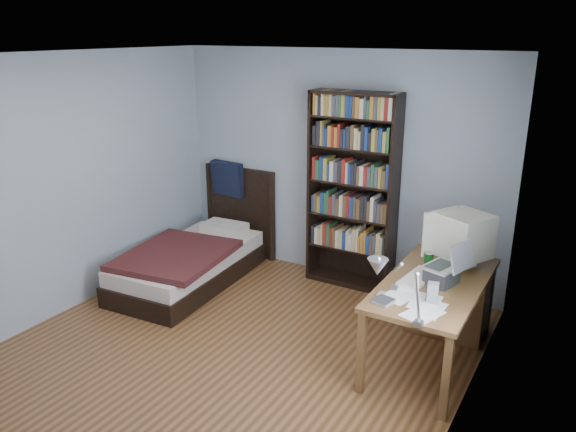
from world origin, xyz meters
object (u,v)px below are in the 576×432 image
object	(u,v)px
speaker	(433,293)
keyboard	(417,278)
desk	(445,296)
bookshelf	(352,192)
crt_monitor	(461,236)
bed	(194,257)
soda_can	(429,260)
desk_lamp	(385,274)
laptop	(444,272)

from	to	relation	value
speaker	keyboard	bearing A→B (deg)	109.87
desk	bookshelf	distance (m)	1.52
desk	crt_monitor	xyz separation A→B (m)	(0.08, 0.03, 0.59)
keyboard	bookshelf	bearing A→B (deg)	141.04
desk	speaker	distance (m)	0.90
desk	bed	bearing A→B (deg)	-176.89
keyboard	soda_can	size ratio (longest dim) A/B	3.46
soda_can	bookshelf	size ratio (longest dim) A/B	0.06
crt_monitor	bookshelf	xyz separation A→B (m)	(-1.30, 0.62, 0.05)
desk	keyboard	bearing A→B (deg)	-105.46
desk_lamp	crt_monitor	bearing A→B (deg)	86.90
laptop	bed	world-z (taller)	bed
crt_monitor	soda_can	xyz separation A→B (m)	(-0.21, -0.19, -0.20)
keyboard	speaker	xyz separation A→B (m)	(0.22, -0.33, 0.06)
keyboard	desk	bearing A→B (deg)	81.13
desk	bookshelf	world-z (taller)	bookshelf
desk	crt_monitor	bearing A→B (deg)	18.77
bed	crt_monitor	bearing A→B (deg)	3.55
desk	speaker	world-z (taller)	speaker
desk_lamp	bed	xyz separation A→B (m)	(-2.75, 1.43, -0.99)
laptop	soda_can	size ratio (longest dim) A/B	2.91
bookshelf	keyboard	bearing A→B (deg)	-45.55
desk_lamp	soda_can	bearing A→B (deg)	94.93
desk_lamp	keyboard	size ratio (longest dim) A/B	1.44
laptop	speaker	distance (m)	0.37
crt_monitor	speaker	size ratio (longest dim) A/B	3.53
crt_monitor	laptop	distance (m)	0.48
keyboard	bed	bearing A→B (deg)	179.69
soda_can	bookshelf	xyz separation A→B (m)	(-1.09, 0.81, 0.26)
crt_monitor	soda_can	bearing A→B (deg)	-137.70
desk_lamp	keyboard	distance (m)	1.23
desk	laptop	size ratio (longest dim) A/B	4.03
crt_monitor	keyboard	world-z (taller)	crt_monitor
crt_monitor	bed	bearing A→B (deg)	-176.45
crt_monitor	desk_lamp	bearing A→B (deg)	-93.10
laptop	bed	xyz separation A→B (m)	(-2.83, 0.28, -0.58)
desk	bed	distance (m)	2.77
desk_lamp	speaker	xyz separation A→B (m)	(0.10, 0.78, -0.44)
crt_monitor	keyboard	xyz separation A→B (m)	(-0.21, -0.49, -0.25)
laptop	desk_lamp	bearing A→B (deg)	-94.15
laptop	bookshelf	size ratio (longest dim) A/B	0.18
desk	bookshelf	xyz separation A→B (m)	(-1.22, 0.64, 0.64)
desk	desk_lamp	distance (m)	1.79
desk	bed	xyz separation A→B (m)	(-2.76, -0.15, -0.15)
soda_can	bed	bearing A→B (deg)	179.68
desk	bookshelf	size ratio (longest dim) A/B	0.72
keyboard	soda_can	world-z (taller)	soda_can
keyboard	bed	xyz separation A→B (m)	(-2.63, 0.32, -0.48)
bed	bookshelf	bearing A→B (deg)	27.25
soda_can	bed	size ratio (longest dim) A/B	0.06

